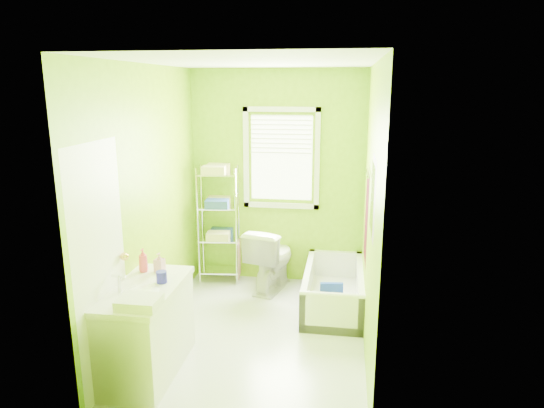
# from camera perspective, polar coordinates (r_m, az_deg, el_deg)

# --- Properties ---
(ground) EXTENTS (2.90, 2.90, 0.00)m
(ground) POSITION_cam_1_polar(r_m,az_deg,el_deg) (4.98, -1.83, -15.02)
(ground) COLOR silver
(ground) RESTS_ON ground
(room_envelope) EXTENTS (2.14, 2.94, 2.62)m
(room_envelope) POSITION_cam_1_polar(r_m,az_deg,el_deg) (4.45, -1.98, 2.71)
(room_envelope) COLOR #7DB108
(room_envelope) RESTS_ON ground
(window) EXTENTS (0.92, 0.05, 1.22)m
(window) POSITION_cam_1_polar(r_m,az_deg,el_deg) (5.82, 1.11, 6.01)
(window) COLOR white
(window) RESTS_ON ground
(door) EXTENTS (0.09, 0.80, 2.00)m
(door) POSITION_cam_1_polar(r_m,az_deg,el_deg) (4.03, -19.45, -7.38)
(door) COLOR white
(door) RESTS_ON ground
(right_wall_decor) EXTENTS (0.04, 1.48, 1.17)m
(right_wall_decor) POSITION_cam_1_polar(r_m,az_deg,el_deg) (4.41, 11.32, -0.67)
(right_wall_decor) COLOR #3F070C
(right_wall_decor) RESTS_ON ground
(bathtub) EXTENTS (0.64, 1.37, 0.44)m
(bathtub) POSITION_cam_1_polar(r_m,az_deg,el_deg) (5.51, 7.21, -10.54)
(bathtub) COLOR white
(bathtub) RESTS_ON ground
(toilet) EXTENTS (0.61, 0.85, 0.78)m
(toilet) POSITION_cam_1_polar(r_m,az_deg,el_deg) (5.84, -0.12, -6.37)
(toilet) COLOR white
(toilet) RESTS_ON ground
(vanity) EXTENTS (0.54, 1.03, 0.99)m
(vanity) POSITION_cam_1_polar(r_m,az_deg,el_deg) (4.35, -14.54, -13.84)
(vanity) COLOR silver
(vanity) RESTS_ON ground
(wire_shelf_unit) EXTENTS (0.52, 0.43, 1.48)m
(wire_shelf_unit) POSITION_cam_1_polar(r_m,az_deg,el_deg) (5.98, -6.18, -0.90)
(wire_shelf_unit) COLOR silver
(wire_shelf_unit) RESTS_ON ground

